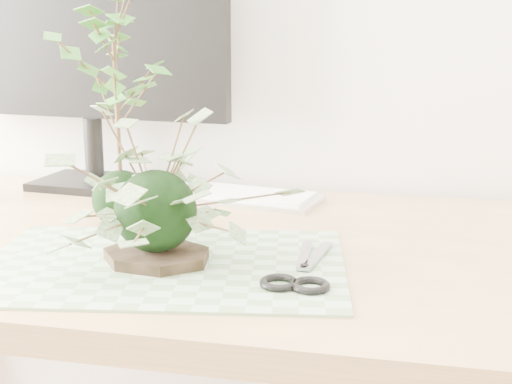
# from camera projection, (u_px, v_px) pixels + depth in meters

# --- Properties ---
(desk) EXTENTS (1.60, 0.70, 0.74)m
(desk) POSITION_uv_depth(u_px,v_px,m) (212.00, 292.00, 1.12)
(desk) COLOR tan
(desk) RESTS_ON ground_plane
(cutting_mat) EXTENTS (0.54, 0.40, 0.00)m
(cutting_mat) POSITION_uv_depth(u_px,v_px,m) (164.00, 264.00, 0.97)
(cutting_mat) COLOR #688B5D
(cutting_mat) RESTS_ON desk
(stone_dish) EXTENTS (0.17, 0.17, 0.01)m
(stone_dish) POSITION_uv_depth(u_px,v_px,m) (157.00, 256.00, 0.98)
(stone_dish) COLOR black
(stone_dish) RESTS_ON cutting_mat
(ivy_kokedama) EXTENTS (0.38, 0.38, 0.23)m
(ivy_kokedama) POSITION_uv_depth(u_px,v_px,m) (154.00, 173.00, 0.95)
(ivy_kokedama) COLOR black
(ivy_kokedama) RESTS_ON stone_dish
(maple_kokedama) EXTENTS (0.21, 0.21, 0.39)m
(maple_kokedama) POSITION_uv_depth(u_px,v_px,m) (115.00, 57.00, 1.10)
(maple_kokedama) COLOR black
(maple_kokedama) RESTS_ON desk
(keyboard) EXTENTS (0.44, 0.20, 0.02)m
(keyboard) POSITION_uv_depth(u_px,v_px,m) (209.00, 193.00, 1.35)
(keyboard) COLOR silver
(keyboard) RESTS_ON desk
(monitor) EXTENTS (0.57, 0.19, 0.50)m
(monitor) POSITION_uv_depth(u_px,v_px,m) (90.00, 41.00, 1.38)
(monitor) COLOR black
(monitor) RESTS_ON desk
(scissors) EXTENTS (0.09, 0.20, 0.01)m
(scissors) POSITION_uv_depth(u_px,v_px,m) (299.00, 277.00, 0.91)
(scissors) COLOR #909199
(scissors) RESTS_ON cutting_mat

